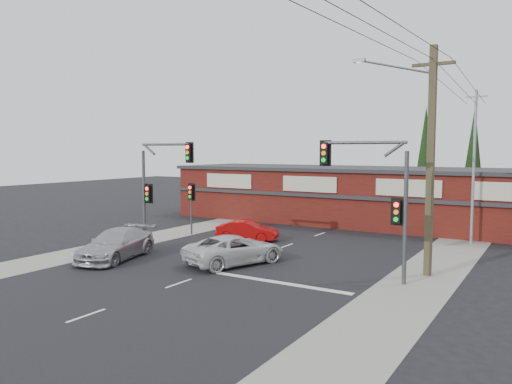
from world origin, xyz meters
The scene contains 18 objects.
ground centered at (0.00, 0.00, 0.00)m, with size 120.00×120.00×0.00m, color black.
road_strip centered at (0.00, 5.00, 0.01)m, with size 14.00×70.00×0.01m, color black.
verge_left centered at (-8.50, 5.00, 0.01)m, with size 3.00×70.00×0.02m, color gray.
verge_right centered at (8.50, 5.00, 0.01)m, with size 3.00×70.00×0.02m, color gray.
stop_line centered at (3.50, -1.50, 0.01)m, with size 6.50×0.35×0.01m, color silver.
white_suv centered at (-0.05, 0.46, 0.71)m, with size 2.35×5.09×1.42m, color silver.
silver_suv centered at (-5.78, -1.82, 0.75)m, with size 2.11×5.18×1.50m, color #ADAFB2.
red_sedan centered at (-2.92, 6.09, 0.62)m, with size 1.31×3.75×1.23m, color #AD0B0A.
lane_dashes centered at (0.00, 12.79, 0.01)m, with size 0.12×63.17×0.01m.
shop_building centered at (-0.99, 16.99, 2.13)m, with size 27.30×8.40×4.22m.
conifer_near centered at (3.50, 24.00, 5.48)m, with size 1.80×1.80×9.25m.
conifer_far centered at (7.00, 26.00, 5.48)m, with size 1.80×1.80×9.25m.
traffic_mast_left centered at (-6.43, 2.00, 3.93)m, with size 3.77×0.27×5.97m.
traffic_mast_right centered at (6.86, 1.00, 3.95)m, with size 3.96×0.27×5.97m.
pedestal_signal centered at (-7.20, 6.01, 2.41)m, with size 0.55×0.27×3.38m.
utility_pole centered at (8.36, 2.99, 5.40)m, with size 4.38×0.59×10.00m.
steel_pole centered at (9.00, 12.00, 4.70)m, with size 1.20×0.16×9.00m.
power_lines centered at (8.47, -2.47, 9.04)m, with size 2.01×29.00×1.22m.
Camera 1 is at (13.34, -19.43, 5.54)m, focal length 35.00 mm.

